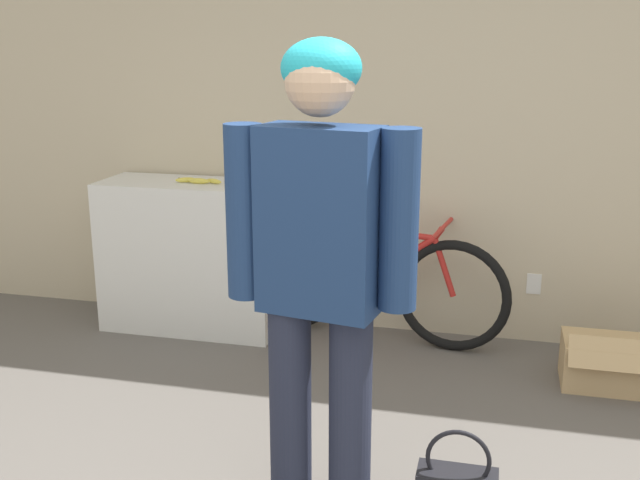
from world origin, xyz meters
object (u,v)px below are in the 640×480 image
object	(u,v)px
bicycle	(369,282)
cardboard_box	(618,364)
banana	(199,181)
person	(320,257)

from	to	relation	value
bicycle	cardboard_box	size ratio (longest dim) A/B	2.96
banana	person	bearing A→B (deg)	-55.89
person	cardboard_box	bearing A→B (deg)	59.51
person	bicycle	size ratio (longest dim) A/B	1.06
bicycle	banana	distance (m)	1.15
banana	cardboard_box	xyz separation A→B (m)	(2.33, -0.24, -0.79)
person	cardboard_box	world-z (taller)	person
bicycle	cardboard_box	bearing A→B (deg)	-6.07
cardboard_box	banana	bearing A→B (deg)	174.11
bicycle	banana	xyz separation A→B (m)	(-0.99, -0.10, 0.57)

